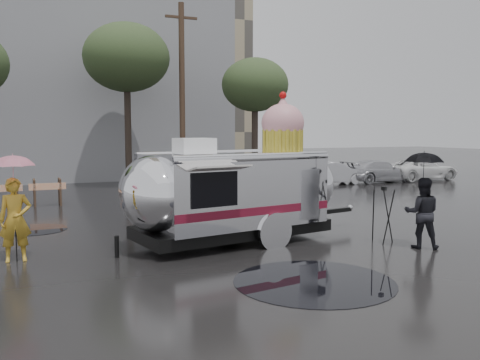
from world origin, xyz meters
name	(u,v)px	position (x,y,z in m)	size (l,w,h in m)	color
ground	(256,253)	(0.00, 0.00, 0.00)	(120.00, 120.00, 0.00)	black
puddles	(237,252)	(-0.35, 0.29, 0.00)	(10.66, 9.86, 0.01)	black
grey_building	(34,71)	(-4.00, 24.00, 6.50)	(22.00, 12.00, 13.00)	slate
utility_pole	(182,94)	(2.50, 14.00, 4.62)	(1.60, 0.28, 9.00)	#473323
tree_mid	(127,58)	(0.00, 15.00, 6.34)	(4.20, 4.20, 8.03)	#382D26
tree_right	(255,86)	(6.00, 13.00, 5.06)	(3.36, 3.36, 6.42)	#382D26
barricade_row	(4,193)	(-5.55, 9.96, 0.52)	(4.30, 0.80, 1.00)	#473323
parked_cars	(360,170)	(11.78, 12.00, 0.72)	(13.20, 1.90, 1.50)	silver
airstream_trailer	(236,188)	(0.07, 1.38, 1.38)	(7.21, 3.49, 3.92)	silver
person_left	(15,220)	(-5.06, 1.43, 0.91)	(0.65, 0.44, 1.81)	gold
umbrella_pink	(13,172)	(-5.06, 1.43, 1.94)	(1.15, 1.15, 2.33)	#FEA1BA
person_right	(422,213)	(3.89, -1.07, 0.85)	(0.82, 0.45, 1.70)	black
umbrella_black	(424,168)	(3.89, -1.07, 1.94)	(1.16, 1.16, 2.34)	black
tripod	(383,210)	(3.41, -0.24, 0.84)	(0.59, 0.55, 1.44)	black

